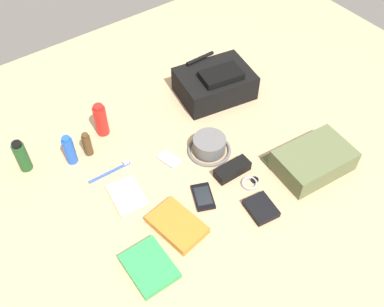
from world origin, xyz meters
name	(u,v)px	position (x,y,z in m)	size (l,w,h in m)	color
ground_plane	(192,162)	(0.00, 0.00, -0.01)	(2.64, 2.02, 0.02)	tan
backpack	(215,83)	(0.31, 0.25, 0.06)	(0.35, 0.28, 0.14)	black
toiletry_pouch	(313,160)	(0.35, -0.29, 0.04)	(0.29, 0.25, 0.09)	#56603D
bucket_hat	(209,145)	(0.08, 0.00, 0.03)	(0.17, 0.17, 0.07)	#5D5D5D
shampoo_bottle	(22,156)	(-0.53, 0.34, 0.07)	(0.05, 0.05, 0.14)	#19471E
deodorant_spray	(69,150)	(-0.38, 0.27, 0.06)	(0.04, 0.04, 0.13)	blue
cologne_bottle	(87,144)	(-0.30, 0.27, 0.05)	(0.03, 0.03, 0.11)	#473319
sunscreen_spray	(101,120)	(-0.21, 0.33, 0.07)	(0.05, 0.05, 0.15)	red
paperback_novel	(149,267)	(-0.37, -0.29, 0.01)	(0.13, 0.17, 0.02)	#2D934C
travel_guidebook	(177,225)	(-0.22, -0.21, 0.01)	(0.16, 0.21, 0.03)	orange
cell_phone	(203,197)	(-0.07, -0.17, 0.01)	(0.11, 0.13, 0.01)	black
media_player	(169,159)	(-0.07, 0.05, 0.01)	(0.07, 0.09, 0.01)	#B7B7BC
wristwatch	(250,183)	(0.11, -0.22, 0.01)	(0.07, 0.06, 0.01)	#99999E
toothbrush	(112,171)	(-0.28, 0.13, 0.01)	(0.17, 0.02, 0.02)	blue
wallet	(261,208)	(0.06, -0.33, 0.01)	(0.09, 0.11, 0.02)	black
notepad	(127,196)	(-0.29, -0.01, 0.01)	(0.11, 0.15, 0.02)	beige
sunglasses_case	(232,170)	(0.09, -0.14, 0.02)	(0.14, 0.06, 0.04)	black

